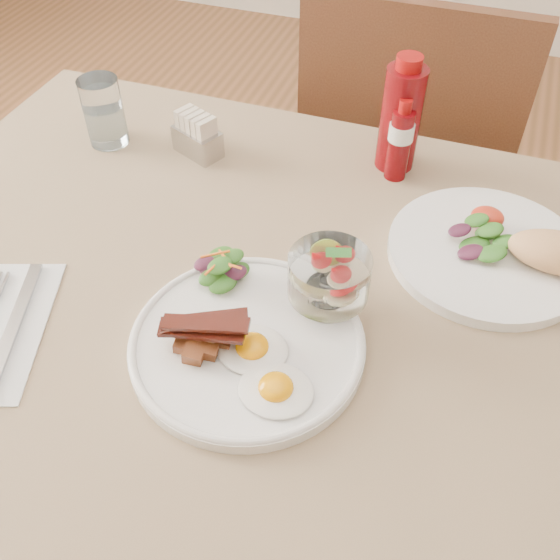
{
  "coord_description": "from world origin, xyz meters",
  "views": [
    {
      "loc": [
        0.12,
        -0.5,
        1.34
      ],
      "look_at": [
        -0.05,
        -0.02,
        0.82
      ],
      "focal_mm": 40.0,
      "sensor_mm": 36.0,
      "label": 1
    }
  ],
  "objects": [
    {
      "name": "sugar_caddy",
      "position": [
        -0.29,
        0.27,
        0.78
      ],
      "size": [
        0.09,
        0.07,
        0.07
      ],
      "rotation": [
        0.0,
        0.0,
        -0.41
      ],
      "color": "#B8B8BD",
      "rests_on": "table"
    },
    {
      "name": "water_glass",
      "position": [
        -0.45,
        0.25,
        0.8
      ],
      "size": [
        0.06,
        0.06,
        0.11
      ],
      "color": "white",
      "rests_on": "table"
    },
    {
      "name": "hot_sauce_bottle",
      "position": [
        0.02,
        0.31,
        0.82
      ],
      "size": [
        0.04,
        0.04,
        0.13
      ],
      "rotation": [
        0.0,
        0.0,
        -0.04
      ],
      "color": "#5A0509",
      "rests_on": "table"
    },
    {
      "name": "fruit_cup",
      "position": [
        0.01,
        -0.0,
        0.82
      ],
      "size": [
        0.1,
        0.1,
        0.1
      ],
      "rotation": [
        0.0,
        0.0,
        -0.2
      ],
      "color": "white",
      "rests_on": "main_plate"
    },
    {
      "name": "side_salad",
      "position": [
        -0.13,
        -0.0,
        0.79
      ],
      "size": [
        0.07,
        0.07,
        0.04
      ],
      "rotation": [
        0.0,
        0.0,
        0.21
      ],
      "color": "#1F5015",
      "rests_on": "main_plate"
    },
    {
      "name": "table",
      "position": [
        0.0,
        0.0,
        0.66
      ],
      "size": [
        1.33,
        0.88,
        0.75
      ],
      "color": "#56321B",
      "rests_on": "ground"
    },
    {
      "name": "main_plate",
      "position": [
        -0.07,
        -0.08,
        0.76
      ],
      "size": [
        0.28,
        0.28,
        0.02
      ],
      "primitive_type": "cylinder",
      "color": "white",
      "rests_on": "table"
    },
    {
      "name": "fried_eggs",
      "position": [
        -0.03,
        -0.12,
        0.77
      ],
      "size": [
        0.14,
        0.13,
        0.02
      ],
      "rotation": [
        0.0,
        0.0,
        -0.14
      ],
      "color": "white",
      "rests_on": "main_plate"
    },
    {
      "name": "bacon_potato_pile",
      "position": [
        -0.11,
        -0.11,
        0.79
      ],
      "size": [
        0.11,
        0.07,
        0.05
      ],
      "rotation": [
        0.0,
        0.0,
        -0.17
      ],
      "color": "brown",
      "rests_on": "main_plate"
    },
    {
      "name": "ketchup_bottle",
      "position": [
        0.02,
        0.34,
        0.84
      ],
      "size": [
        0.08,
        0.08,
        0.18
      ],
      "rotation": [
        0.0,
        0.0,
        -0.31
      ],
      "color": "#5A0509",
      "rests_on": "table"
    },
    {
      "name": "chair_far",
      "position": [
        0.0,
        0.66,
        0.52
      ],
      "size": [
        0.42,
        0.42,
        0.93
      ],
      "color": "#56321B",
      "rests_on": "ground"
    },
    {
      "name": "second_plate",
      "position": [
        0.2,
        0.17,
        0.77
      ],
      "size": [
        0.29,
        0.27,
        0.07
      ],
      "rotation": [
        0.0,
        0.0,
        0.37
      ],
      "color": "white",
      "rests_on": "table"
    }
  ]
}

